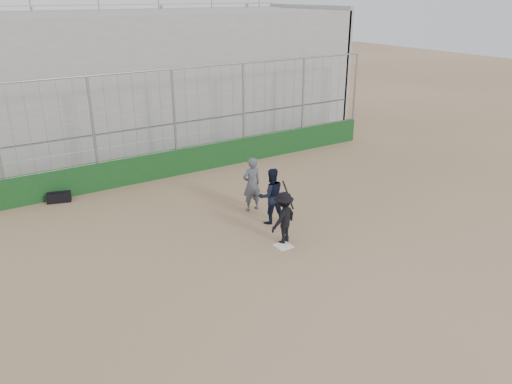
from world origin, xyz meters
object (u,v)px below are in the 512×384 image
catcher_crouched (271,205)px  umpire (252,187)px  batter_at_plate (283,218)px  equipment_bag (59,197)px

catcher_crouched → umpire: size_ratio=0.74×
catcher_crouched → umpire: bearing=89.0°
batter_at_plate → equipment_bag: 7.95m
batter_at_plate → catcher_crouched: size_ratio=1.43×
umpire → equipment_bag: (-5.09, 4.05, -0.63)m
batter_at_plate → umpire: batter_at_plate is taller
catcher_crouched → batter_at_plate: bearing=-109.4°
batter_at_plate → equipment_bag: (-4.64, 6.43, -0.59)m
batter_at_plate → catcher_crouched: 1.33m
batter_at_plate → equipment_bag: bearing=125.8°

